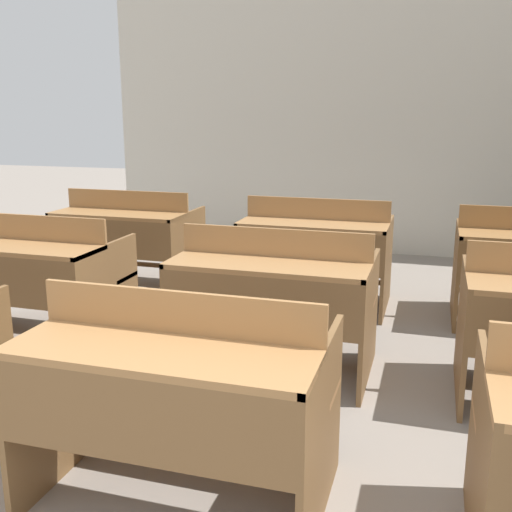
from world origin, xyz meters
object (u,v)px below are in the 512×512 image
(bench_third_center, at_px, (316,249))
(bench_second_center, at_px, (274,296))
(bench_front_center, at_px, (178,392))
(bench_third_left, at_px, (127,236))
(bench_second_left, at_px, (31,274))

(bench_third_center, bearing_deg, bench_second_center, -89.72)
(bench_second_center, distance_m, bench_third_center, 1.36)
(bench_front_center, relative_size, bench_third_left, 1.00)
(bench_second_left, height_order, bench_third_left, same)
(bench_third_left, xyz_separation_m, bench_third_center, (1.73, -0.00, 0.00))
(bench_second_center, bearing_deg, bench_third_left, 141.91)
(bench_third_center, bearing_deg, bench_third_left, 179.92)
(bench_front_center, bearing_deg, bench_third_left, 122.07)
(bench_front_center, relative_size, bench_second_left, 1.00)
(bench_front_center, distance_m, bench_second_left, 2.18)
(bench_second_left, relative_size, bench_second_center, 1.00)
(bench_second_left, distance_m, bench_third_center, 2.21)
(bench_third_left, bearing_deg, bench_second_center, -38.09)
(bench_front_center, bearing_deg, bench_second_left, 141.55)
(bench_second_center, relative_size, bench_third_center, 1.00)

